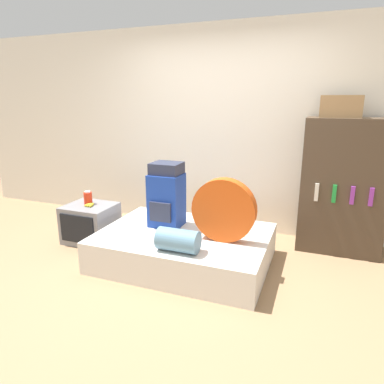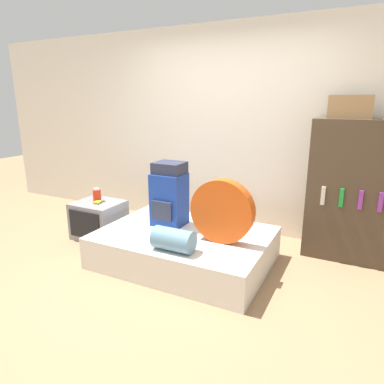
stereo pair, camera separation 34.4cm
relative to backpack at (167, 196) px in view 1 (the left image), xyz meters
The scene contains 11 objects.
ground_plane 0.94m from the backpack, 64.26° to the right, with size 16.00×16.00×0.00m, color #997551.
wall_back 1.27m from the backpack, 75.24° to the left, with size 8.00×0.05×2.60m.
bed 0.59m from the backpack, 28.09° to the right, with size 1.75×1.25×0.34m.
backpack is the anchor object (origin of this frame).
tent_bag 0.73m from the backpack, 15.16° to the right, with size 0.63×0.13×0.63m.
sleeping_roll 0.73m from the backpack, 56.69° to the right, with size 0.39×0.21×0.21m.
television 1.12m from the backpack, behind, with size 0.57×0.51×0.46m.
canister 1.07m from the backpack, behind, with size 0.10×0.10×0.16m.
banana_bunch 1.01m from the backpack, behind, with size 0.11×0.14×0.03m.
bookshelf 1.96m from the backpack, 23.80° to the left, with size 0.88×0.46×1.50m.
cardboard_box 2.07m from the backpack, 24.67° to the left, with size 0.41×0.23×0.23m.
Camera 1 is at (1.25, -2.66, 1.69)m, focal length 32.00 mm.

